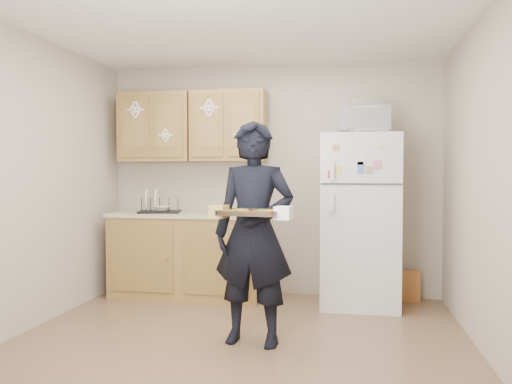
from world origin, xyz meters
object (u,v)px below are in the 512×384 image
at_px(refrigerator, 360,220).
at_px(person, 254,233).
at_px(baking_tray, 251,214).
at_px(dish_rack, 160,205).
at_px(microwave, 365,121).

relative_size(refrigerator, person, 0.99).
height_order(baking_tray, dish_rack, dish_rack).
xyz_separation_m(refrigerator, dish_rack, (-2.10, -0.01, 0.14)).
bearing_deg(refrigerator, baking_tray, -116.45).
xyz_separation_m(person, dish_rack, (-1.27, 1.29, 0.13)).
bearing_deg(dish_rack, refrigerator, 0.20).
relative_size(person, dish_rack, 3.99).
height_order(baking_tray, microwave, microwave).
height_order(refrigerator, baking_tray, refrigerator).
height_order(person, dish_rack, person).
xyz_separation_m(refrigerator, baking_tray, (-0.80, -1.60, 0.18)).
height_order(refrigerator, person, person).
bearing_deg(person, microwave, 61.11).
bearing_deg(person, refrigerator, 63.54).
relative_size(microwave, dish_rack, 1.11).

